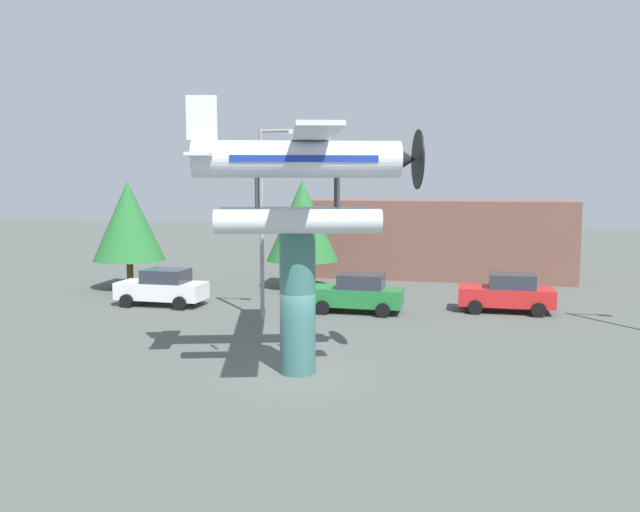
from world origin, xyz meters
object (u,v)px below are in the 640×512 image
at_px(storefront_building, 441,238).
at_px(car_near_white, 163,287).
at_px(car_far_red, 507,293).
at_px(tree_west, 128,221).
at_px(car_mid_green, 357,293).
at_px(streetlight_primary, 266,211).
at_px(display_pedestal, 298,303).
at_px(tree_east, 302,221).
at_px(floatplane_monument, 301,175).

bearing_deg(storefront_building, car_near_white, -133.85).
bearing_deg(car_far_red, car_near_white, 7.66).
relative_size(storefront_building, tree_west, 2.65).
height_order(car_mid_green, streetlight_primary, streetlight_primary).
bearing_deg(storefront_building, display_pedestal, -98.50).
relative_size(display_pedestal, car_mid_green, 1.05).
bearing_deg(tree_east, floatplane_monument, -75.25).
bearing_deg(streetlight_primary, car_far_red, 22.13).
xyz_separation_m(floatplane_monument, streetlight_primary, (-3.43, 7.05, -1.40)).
height_order(display_pedestal, car_near_white, display_pedestal).
relative_size(car_far_red, storefront_building, 0.27).
bearing_deg(car_far_red, tree_east, -22.15).
height_order(display_pedestal, tree_west, tree_west).
bearing_deg(car_mid_green, streetlight_primary, 35.64).
bearing_deg(display_pedestal, storefront_building, 81.50).
height_order(floatplane_monument, tree_west, floatplane_monument).
bearing_deg(tree_west, storefront_building, 28.40).
xyz_separation_m(storefront_building, tree_west, (-16.46, -8.90, 1.37)).
relative_size(storefront_building, tree_east, 2.62).
distance_m(car_mid_green, tree_west, 14.11).
relative_size(floatplane_monument, car_far_red, 2.45).
relative_size(car_near_white, tree_west, 0.71).
distance_m(display_pedestal, tree_west, 18.64).
distance_m(car_far_red, tree_west, 20.28).
bearing_deg(tree_east, streetlight_primary, -85.53).
bearing_deg(car_mid_green, floatplane_monument, 89.66).
bearing_deg(car_far_red, streetlight_primary, 22.13).
bearing_deg(car_mid_green, car_far_red, -166.31).
bearing_deg(car_near_white, tree_west, -45.17).
bearing_deg(tree_west, floatplane_monument, -44.49).
distance_m(floatplane_monument, storefront_building, 22.49).
bearing_deg(display_pedestal, car_far_red, 58.70).
relative_size(car_near_white, car_far_red, 1.00).
distance_m(car_mid_green, storefront_building, 12.89).
distance_m(car_far_red, tree_east, 11.98).
bearing_deg(streetlight_primary, tree_east, 94.47).
height_order(display_pedestal, storefront_building, storefront_building).
bearing_deg(streetlight_primary, tree_west, 148.65).
height_order(floatplane_monument, storefront_building, floatplane_monument).
bearing_deg(streetlight_primary, storefront_building, 66.16).
height_order(display_pedestal, tree_east, tree_east).
xyz_separation_m(streetlight_primary, tree_west, (-9.87, 6.01, -0.93)).
height_order(floatplane_monument, car_far_red, floatplane_monument).
xyz_separation_m(display_pedestal, tree_west, (-13.17, 13.10, 1.55)).
xyz_separation_m(car_near_white, tree_west, (-4.02, 4.05, 2.87)).
height_order(car_near_white, tree_east, tree_east).
distance_m(display_pedestal, streetlight_primary, 8.20).
relative_size(floatplane_monument, streetlight_primary, 1.27).
distance_m(car_near_white, tree_east, 8.82).
bearing_deg(streetlight_primary, car_near_white, 161.41).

